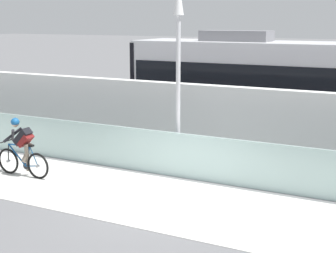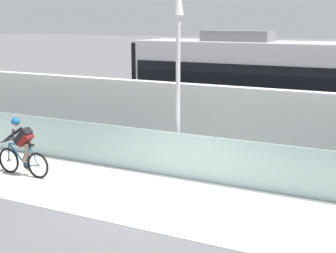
% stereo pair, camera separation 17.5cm
% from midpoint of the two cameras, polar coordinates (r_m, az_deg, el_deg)
% --- Properties ---
extents(ground_plane, '(200.00, 200.00, 0.00)m').
position_cam_midpoint_polar(ground_plane, '(11.82, -0.45, -8.59)').
color(ground_plane, slate).
extents(bike_path_deck, '(32.00, 3.20, 0.01)m').
position_cam_midpoint_polar(bike_path_deck, '(11.82, -0.45, -8.56)').
color(bike_path_deck, silver).
rests_on(bike_path_deck, ground).
extents(glass_parapet, '(32.00, 0.05, 1.23)m').
position_cam_midpoint_polar(glass_parapet, '(13.21, 3.32, -3.54)').
color(glass_parapet, silver).
rests_on(glass_parapet, ground).
extents(concrete_barrier_wall, '(32.00, 0.36, 2.31)m').
position_cam_midpoint_polar(concrete_barrier_wall, '(14.70, 6.23, 0.20)').
color(concrete_barrier_wall, white).
rests_on(concrete_barrier_wall, ground).
extents(tram_rail_near, '(32.00, 0.08, 0.01)m').
position_cam_midpoint_polar(tram_rail_near, '(17.24, 9.16, -2.01)').
color(tram_rail_near, '#595654').
rests_on(tram_rail_near, ground).
extents(tram_rail_far, '(32.00, 0.08, 0.01)m').
position_cam_midpoint_polar(tram_rail_far, '(18.57, 10.57, -1.03)').
color(tram_rail_far, '#595654').
rests_on(tram_rail_far, ground).
extents(tram, '(11.06, 2.54, 3.81)m').
position_cam_midpoint_polar(tram, '(17.21, 14.33, 4.15)').
color(tram, silver).
rests_on(tram, ground).
extents(cyclist_on_bike, '(1.77, 0.58, 1.61)m').
position_cam_midpoint_polar(cyclist_on_bike, '(14.00, -16.03, -2.39)').
color(cyclist_on_bike, black).
rests_on(cyclist_on_bike, ground).
extents(lamp_post_antenna, '(0.28, 0.28, 5.20)m').
position_cam_midpoint_polar(lamp_post_antenna, '(13.28, 1.55, 8.31)').
color(lamp_post_antenna, gray).
rests_on(lamp_post_antenna, ground).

